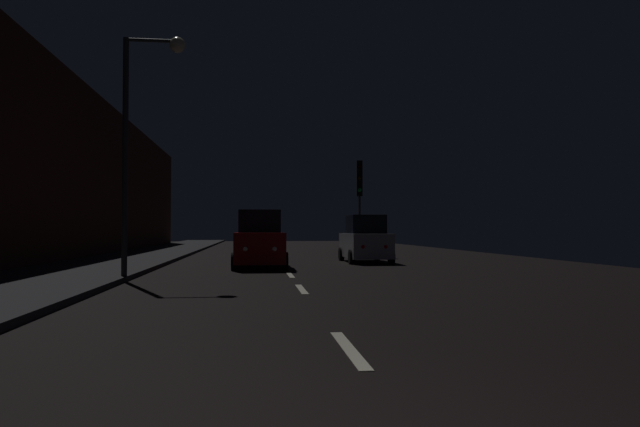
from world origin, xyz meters
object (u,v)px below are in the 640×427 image
streetlamp_overhead (143,117)px  car_parked_right_far (365,241)px  car_approaching_headlights (259,241)px  traffic_light_far_right (360,186)px

streetlamp_overhead → car_parked_right_far: size_ratio=1.68×
car_parked_right_far → streetlamp_overhead: bearing=136.8°
streetlamp_overhead → car_approaching_headlights: size_ratio=1.60×
streetlamp_overhead → car_parked_right_far: streetlamp_overhead is taller
car_approaching_headlights → streetlamp_overhead: bearing=-31.6°
car_approaching_headlights → car_parked_right_far: (4.62, 3.07, -0.05)m
traffic_light_far_right → car_parked_right_far: size_ratio=1.26×
traffic_light_far_right → car_approaching_headlights: bearing=-24.7°
traffic_light_far_right → streetlamp_overhead: streetlamp_overhead is taller
streetlamp_overhead → car_approaching_headlights: streetlamp_overhead is taller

